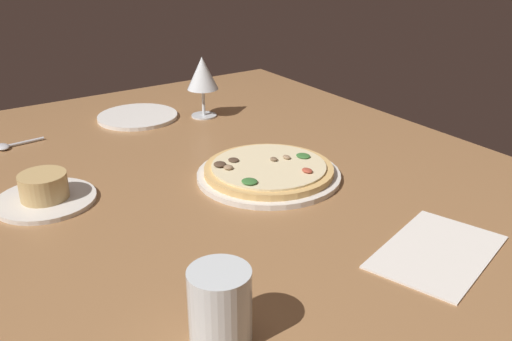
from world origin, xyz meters
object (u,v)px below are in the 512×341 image
at_px(pizza_main, 269,172).
at_px(spoon, 8,146).
at_px(wine_glass_far, 202,75).
at_px(side_plate, 138,117).
at_px(water_glass, 220,310).
at_px(paper_menu, 437,252).
at_px(ramekin_on_saucer, 45,192).

bearing_deg(pizza_main, spoon, 40.42).
distance_m(wine_glass_far, side_plate, 0.19).
distance_m(water_glass, spoon, 0.77).
height_order(water_glass, paper_menu, water_glass).
bearing_deg(water_glass, pizza_main, -42.01).
relative_size(pizza_main, side_plate, 1.40).
distance_m(pizza_main, ramekin_on_saucer, 0.40).
bearing_deg(ramekin_on_saucer, side_plate, -42.81).
distance_m(ramekin_on_saucer, side_plate, 0.46).
bearing_deg(pizza_main, ramekin_on_saucer, 70.81).
height_order(ramekin_on_saucer, side_plate, ramekin_on_saucer).
bearing_deg(paper_menu, spoon, 10.56).
xyz_separation_m(wine_glass_far, paper_menu, (-0.74, 0.03, -0.10)).
height_order(ramekin_on_saucer, spoon, ramekin_on_saucer).
bearing_deg(ramekin_on_saucer, water_glass, -171.16).
height_order(pizza_main, paper_menu, pizza_main).
bearing_deg(wine_glass_far, pizza_main, 168.64).
height_order(ramekin_on_saucer, water_glass, water_glass).
bearing_deg(spoon, wine_glass_far, -95.85).
relative_size(ramekin_on_saucer, water_glass, 1.88).
xyz_separation_m(pizza_main, paper_menu, (-0.35, -0.05, -0.01)).
xyz_separation_m(side_plate, paper_menu, (-0.82, -0.12, -0.00)).
distance_m(side_plate, spoon, 0.31).
height_order(pizza_main, side_plate, pizza_main).
bearing_deg(wine_glass_far, spoon, 84.15).
relative_size(wine_glass_far, side_plate, 0.77).
bearing_deg(wine_glass_far, water_glass, 152.31).
distance_m(pizza_main, side_plate, 0.47).
bearing_deg(side_plate, wine_glass_far, -118.23).
bearing_deg(water_glass, ramekin_on_saucer, 8.84).
distance_m(ramekin_on_saucer, spoon, 0.30).
bearing_deg(spoon, water_glass, -174.91).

